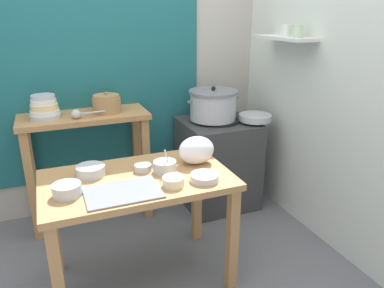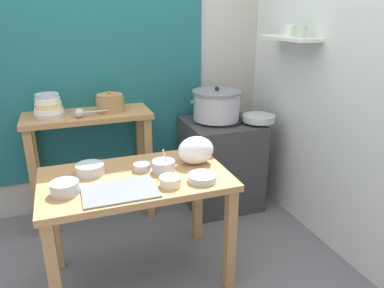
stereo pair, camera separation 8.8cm
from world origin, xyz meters
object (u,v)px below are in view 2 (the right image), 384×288
at_px(clay_pot, 110,103).
at_px(prep_bowl_0, 90,169).
at_px(ladle, 81,113).
at_px(prep_bowl_4, 202,177).
at_px(wide_pan, 259,118).
at_px(prep_bowl_1, 65,187).
at_px(steamer_pot, 217,105).
at_px(bowl_stack_enamel, 48,107).
at_px(back_shelf_table, 90,140).
at_px(serving_tray, 120,191).
at_px(stove_block, 220,163).
at_px(prep_bowl_2, 170,181).
at_px(prep_bowl_3, 142,167).
at_px(plastic_bag, 196,150).
at_px(prep_bowl_5, 164,166).
at_px(prep_table, 136,193).

xyz_separation_m(clay_pot, prep_bowl_0, (-0.24, -0.75, -0.21)).
bearing_deg(ladle, prep_bowl_4, -58.45).
distance_m(wide_pan, prep_bowl_1, 1.70).
bearing_deg(steamer_pot, bowl_stack_enamel, 175.54).
bearing_deg(back_shelf_table, steamer_pot, -6.06).
bearing_deg(serving_tray, stove_block, 42.03).
height_order(bowl_stack_enamel, serving_tray, bowl_stack_enamel).
height_order(serving_tray, prep_bowl_2, prep_bowl_2).
xyz_separation_m(clay_pot, prep_bowl_3, (0.06, -0.80, -0.22)).
bearing_deg(prep_bowl_3, plastic_bag, -1.55).
bearing_deg(steamer_pot, prep_bowl_5, -131.86).
bearing_deg(back_shelf_table, stove_block, -6.89).
bearing_deg(bowl_stack_enamel, ladle, -24.02).
bearing_deg(prep_bowl_2, wide_pan, 38.09).
distance_m(clay_pot, prep_bowl_0, 0.81).
bearing_deg(prep_bowl_1, wide_pan, 23.71).
relative_size(prep_bowl_1, prep_bowl_3, 1.47).
distance_m(steamer_pot, clay_pot, 0.87).
relative_size(prep_bowl_0, prep_bowl_4, 1.02).
distance_m(prep_table, back_shelf_table, 0.89).
bearing_deg(wide_pan, clay_pot, 166.56).
xyz_separation_m(prep_table, serving_tray, (-0.12, -0.17, 0.12)).
bearing_deg(bowl_stack_enamel, stove_block, -5.18).
height_order(steamer_pot, clay_pot, same).
xyz_separation_m(prep_table, prep_bowl_2, (0.16, -0.19, 0.14)).
bearing_deg(prep_bowl_0, plastic_bag, -5.35).
height_order(plastic_bag, prep_bowl_0, plastic_bag).
xyz_separation_m(prep_table, wide_pan, (1.16, 0.59, 0.20)).
height_order(serving_tray, prep_bowl_5, prep_bowl_5).
distance_m(steamer_pot, prep_bowl_2, 1.18).
bearing_deg(plastic_bag, prep_bowl_3, 178.45).
relative_size(steamer_pot, ladle, 1.80).
distance_m(stove_block, steamer_pot, 0.52).
bearing_deg(prep_bowl_5, prep_bowl_0, 165.04).
height_order(steamer_pot, prep_bowl_5, steamer_pot).
bearing_deg(bowl_stack_enamel, wide_pan, -9.51).
height_order(steamer_pot, prep_bowl_4, steamer_pot).
xyz_separation_m(wide_pan, prep_bowl_2, (-1.00, -0.78, -0.06)).
bearing_deg(prep_table, prep_bowl_1, -166.89).
xyz_separation_m(back_shelf_table, bowl_stack_enamel, (-0.27, -0.01, 0.30)).
bearing_deg(prep_table, stove_block, 39.74).
bearing_deg(wide_pan, prep_bowl_2, -141.91).
bearing_deg(clay_pot, prep_bowl_4, -71.42).
height_order(stove_block, bowl_stack_enamel, bowl_stack_enamel).
relative_size(back_shelf_table, ladle, 3.79).
xyz_separation_m(prep_bowl_3, prep_bowl_5, (0.12, -0.06, 0.01)).
height_order(prep_table, prep_bowl_2, prep_bowl_2).
height_order(prep_table, plastic_bag, plastic_bag).
distance_m(plastic_bag, prep_bowl_4, 0.27).
distance_m(clay_pot, prep_bowl_1, 1.06).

